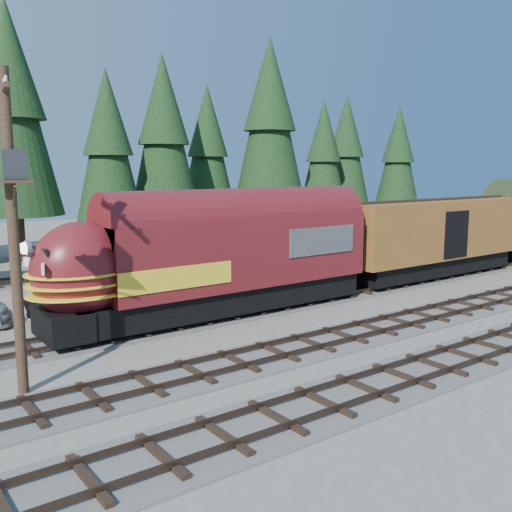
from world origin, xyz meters
TOP-DOWN VIEW (x-y plane):
  - ground at (0.00, 0.00)m, footprint 120.00×120.00m
  - track_siding at (10.00, 4.00)m, footprint 68.00×3.20m
  - track_main_south at (10.00, -2.00)m, footprint 68.00×3.20m
  - track_spur at (-10.00, 18.00)m, footprint 32.00×3.20m
  - depot at (-0.00, 10.50)m, footprint 12.80×7.00m
  - conifer_backdrop at (5.32, 24.29)m, footprint 80.41×23.34m
  - locomotive at (-5.32, 4.00)m, footprint 16.97×3.37m
  - boxcar at (11.60, 4.00)m, footprint 14.85×3.18m
  - utility_pole at (-14.70, -0.10)m, footprint 1.40×2.42m
  - pickup_truck_a at (-9.25, 7.17)m, footprint 6.74×3.26m

SIDE VIEW (x-z plane):
  - ground at x=0.00m, z-range 0.00..0.00m
  - track_siding at x=10.00m, z-range -0.11..0.22m
  - track_main_south at x=10.00m, z-range -0.11..0.22m
  - track_spur at x=-10.00m, z-range -0.11..0.22m
  - pickup_truck_a at x=-9.25m, z-range 0.00..1.85m
  - locomotive at x=-5.32m, z-range 0.37..4.98m
  - boxcar at x=11.60m, z-range 0.45..5.12m
  - depot at x=0.00m, z-range 0.31..5.61m
  - utility_pole at x=-14.70m, z-range 0.71..10.67m
  - conifer_backdrop at x=5.32m, z-range 1.46..18.33m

